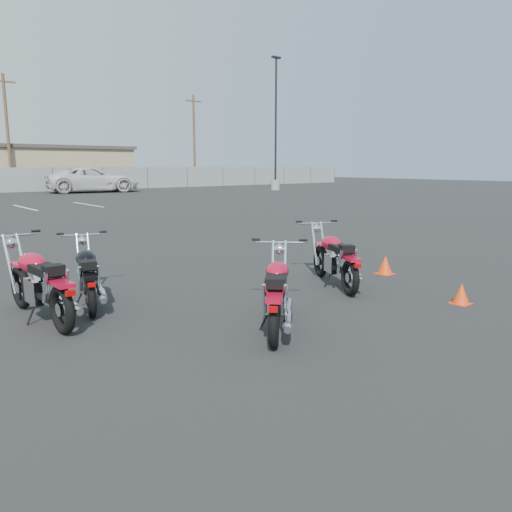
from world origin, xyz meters
TOP-DOWN VIEW (x-y plane):
  - ground at (0.00, 0.00)m, footprint 120.00×120.00m
  - motorcycle_front_red at (-2.59, 1.53)m, footprint 0.83×2.14m
  - motorcycle_second_black at (-1.84, 1.85)m, footprint 0.97×1.90m
  - motorcycle_third_red at (-0.46, -0.62)m, footprint 1.64×1.69m
  - motorcycle_rear_red at (1.74, 0.43)m, footprint 1.29×1.93m
  - training_cone_near at (3.12, 0.45)m, footprint 0.29×0.29m
  - training_cone_far at (2.32, -1.47)m, footprint 0.25×0.25m
  - light_pole_east at (22.42, 25.46)m, footprint 0.80×0.70m
  - tan_building_east at (10.00, 44.00)m, footprint 14.40×9.40m
  - utility_pole_c at (6.00, 39.00)m, footprint 1.80×0.24m
  - utility_pole_d at (24.00, 40.00)m, footprint 1.80×0.24m
  - white_van at (9.75, 31.33)m, footprint 4.24×7.96m

SIDE VIEW (x-z plane):
  - ground at x=0.00m, z-range 0.00..0.00m
  - training_cone_far at x=2.32m, z-range 0.00..0.30m
  - training_cone_near at x=3.12m, z-range 0.00..0.34m
  - motorcycle_second_black at x=-1.84m, z-range -0.04..0.90m
  - motorcycle_third_red at x=-0.46m, z-range -0.04..0.93m
  - motorcycle_rear_red at x=1.74m, z-range -0.04..0.94m
  - motorcycle_front_red at x=-2.59m, z-range -0.05..1.00m
  - white_van at x=9.75m, z-range 0.00..2.87m
  - tan_building_east at x=10.00m, z-range 0.01..3.71m
  - light_pole_east at x=22.42m, z-range -2.45..7.77m
  - utility_pole_c at x=6.00m, z-range 0.19..9.19m
  - utility_pole_d at x=24.00m, z-range 0.19..9.19m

